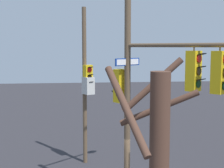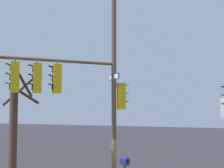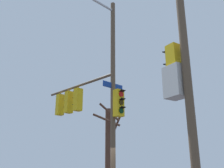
{
  "view_description": "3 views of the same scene",
  "coord_description": "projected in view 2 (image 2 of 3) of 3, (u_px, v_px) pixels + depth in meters",
  "views": [
    {
      "loc": [
        2.11,
        10.52,
        5.53
      ],
      "look_at": [
        0.93,
        0.01,
        4.33
      ],
      "focal_mm": 52.88,
      "sensor_mm": 36.0,
      "label": 1
    },
    {
      "loc": [
        -11.03,
        -3.09,
        3.9
      ],
      "look_at": [
        0.63,
        0.17,
        4.76
      ],
      "focal_mm": 46.17,
      "sensor_mm": 36.0,
      "label": 2
    },
    {
      "loc": [
        -0.54,
        -10.15,
        1.84
      ],
      "look_at": [
        0.34,
        -0.5,
        4.95
      ],
      "focal_mm": 40.81,
      "sensor_mm": 36.0,
      "label": 3
    }
  ],
  "objects": [
    {
      "name": "main_signal_pole_assembly",
      "position": [
        86.0,
        76.0,
        11.26
      ],
      "size": [
        3.57,
        5.99,
        9.1
      ],
      "rotation": [
        0.0,
        0.0,
        2.26
      ],
      "color": "brown",
      "rests_on": "ground"
    },
    {
      "name": "mailbox",
      "position": [
        125.0,
        163.0,
        13.62
      ],
      "size": [
        0.46,
        0.5,
        1.41
      ],
      "rotation": [
        0.0,
        0.0,
        5.64
      ],
      "color": "#4C3823",
      "rests_on": "ground"
    },
    {
      "name": "bare_tree_behind_pole",
      "position": [
        14.0,
        129.0,
        13.27
      ],
      "size": [
        1.92,
        1.93,
        5.33
      ],
      "color": "#4F3326",
      "rests_on": "ground"
    }
  ]
}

